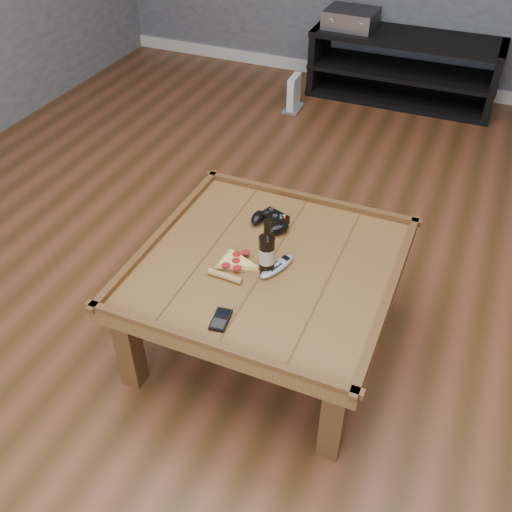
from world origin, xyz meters
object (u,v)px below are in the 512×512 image
at_px(media_console, 403,69).
at_px(beer_bottle, 267,252).
at_px(game_controller, 271,221).
at_px(pizza_slice, 235,265).
at_px(remote_control, 277,266).
at_px(av_receiver, 351,18).
at_px(smartphone, 221,320).
at_px(game_console, 294,95).
at_px(coffee_table, 268,274).

bearing_deg(media_console, beer_bottle, -89.77).
relative_size(game_controller, pizza_slice, 0.74).
height_order(game_controller, remote_control, game_controller).
relative_size(game_controller, av_receiver, 0.49).
xyz_separation_m(game_controller, smartphone, (0.05, -0.59, -0.02)).
bearing_deg(game_console, av_receiver, 60.21).
bearing_deg(beer_bottle, media_console, 90.23).
relative_size(game_controller, game_console, 0.73).
distance_m(smartphone, remote_control, 0.35).
bearing_deg(media_console, av_receiver, -179.37).
distance_m(coffee_table, remote_control, 0.09).
distance_m(media_console, remote_control, 2.78).
bearing_deg(game_controller, beer_bottle, -51.83).
xyz_separation_m(coffee_table, game_console, (-0.70, 2.25, -0.27)).
distance_m(media_console, av_receiver, 0.55).
relative_size(remote_control, game_console, 0.75).
distance_m(av_receiver, game_console, 0.71).
bearing_deg(beer_bottle, pizza_slice, -169.34).
height_order(coffee_table, av_receiver, av_receiver).
relative_size(media_console, game_console, 5.40).
height_order(game_controller, pizza_slice, game_controller).
distance_m(coffee_table, game_console, 2.38).
bearing_deg(game_controller, av_receiver, 117.63).
bearing_deg(media_console, game_console, -144.69).
bearing_deg(game_console, smartphone, -77.90).
bearing_deg(game_console, media_console, 33.18).
relative_size(coffee_table, pizza_slice, 3.98).
relative_size(pizza_slice, av_receiver, 0.67).
height_order(smartphone, av_receiver, av_receiver).
height_order(coffee_table, pizza_slice, pizza_slice).
bearing_deg(av_receiver, pizza_slice, -80.80).
height_order(media_console, game_console, media_console).
bearing_deg(coffee_table, pizza_slice, -147.88).
distance_m(pizza_slice, smartphone, 0.30).
bearing_deg(beer_bottle, remote_control, 38.06).
height_order(coffee_table, media_console, media_console).
distance_m(beer_bottle, remote_control, 0.09).
xyz_separation_m(media_console, pizza_slice, (-0.11, -2.82, 0.21)).
height_order(media_console, av_receiver, av_receiver).
bearing_deg(beer_bottle, coffee_table, 103.37).
xyz_separation_m(smartphone, remote_control, (0.08, 0.34, 0.01)).
height_order(media_console, beer_bottle, beer_bottle).
xyz_separation_m(beer_bottle, game_controller, (-0.09, 0.28, -0.07)).
xyz_separation_m(beer_bottle, smartphone, (-0.05, -0.31, -0.09)).
bearing_deg(coffee_table, game_console, 107.23).
xyz_separation_m(coffee_table, smartphone, (-0.04, -0.36, 0.07)).
distance_m(coffee_table, beer_bottle, 0.16).
distance_m(game_controller, pizza_slice, 0.31).
bearing_deg(pizza_slice, beer_bottle, 12.72).
bearing_deg(coffee_table, av_receiver, 99.15).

